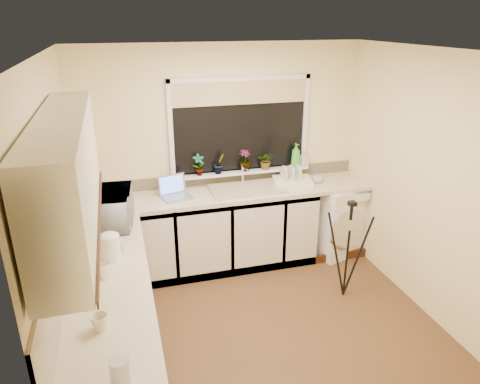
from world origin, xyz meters
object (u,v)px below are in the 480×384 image
steel_jar (105,270)px  soap_bottle_green (296,155)px  washing_machine (335,217)px  glass_jug (120,372)px  dish_rack (292,181)px  microwave (110,208)px  plant_c (245,160)px  laptop (175,191)px  plant_a (199,165)px  cup_left (100,322)px  tripod (348,250)px  plant_b (219,164)px  soap_bottle_clear (304,158)px  cup_back (318,179)px  kettle (110,248)px  plant_d (266,161)px

steel_jar → soap_bottle_green: 2.71m
washing_machine → glass_jug: bearing=-152.4°
dish_rack → microwave: 2.07m
glass_jug → plant_c: 3.10m
glass_jug → steel_jar: bearing=94.3°
dish_rack → laptop: bearing=-168.1°
plant_a → cup_left: bearing=-115.4°
glass_jug → plant_c: bearing=61.6°
dish_rack → cup_left: size_ratio=3.96×
glass_jug → soap_bottle_green: (2.08, 2.69, 0.21)m
tripod → plant_a: 1.82m
plant_a → plant_b: plant_a is taller
washing_machine → soap_bottle_clear: size_ratio=4.59×
cup_left → soap_bottle_clear: bearing=43.9°
plant_c → soap_bottle_green: 0.61m
plant_c → cup_back: size_ratio=2.05×
kettle → cup_left: bearing=-95.2°
washing_machine → soap_bottle_green: 0.91m
laptop → cup_left: bearing=-125.4°
washing_machine → plant_c: size_ratio=3.55×
glass_jug → plant_b: plant_b is taller
tripod → cup_back: size_ratio=8.87×
plant_c → soap_bottle_green: size_ratio=0.87×
laptop → plant_a: 0.41m
plant_a → cup_back: size_ratio=2.09×
tripod → soap_bottle_green: soap_bottle_green is taller
tripod → cup_left: tripod is taller
plant_c → cup_left: size_ratio=2.21×
steel_jar → glass_jug: bearing=-85.7°
laptop → plant_b: bearing=3.4°
washing_machine → steel_jar: bearing=-168.6°
soap_bottle_green → soap_bottle_clear: (0.11, 0.01, -0.05)m
kettle → dish_rack: (2.02, 1.19, -0.07)m
dish_rack → soap_bottle_clear: 0.35m
washing_machine → soap_bottle_green: size_ratio=3.09×
tripod → microwave: bearing=169.4°
plant_d → microwave: bearing=-158.4°
dish_rack → plant_b: 0.87m
washing_machine → steel_jar: (-2.62, -1.41, 0.53)m
dish_rack → plant_d: plant_d is taller
washing_machine → microwave: size_ratio=1.51×
plant_c → steel_jar: bearing=-133.4°
dish_rack → soap_bottle_green: size_ratio=1.56×
plant_d → cup_left: 2.89m
steel_jar → plant_d: 2.43m
tripod → dish_rack: bearing=103.6°
plant_a → plant_d: size_ratio=1.23×
soap_bottle_green → cup_left: 3.12m
steel_jar → cup_left: (-0.03, -0.60, -0.01)m
washing_machine → plant_d: bearing=148.4°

